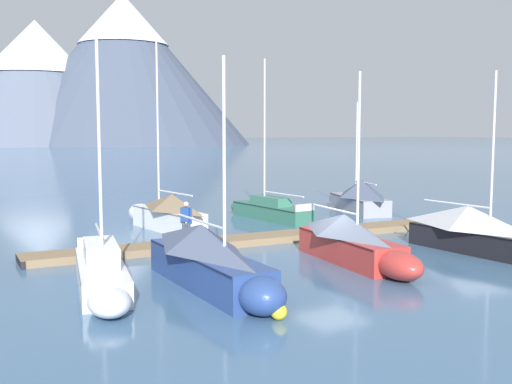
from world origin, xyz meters
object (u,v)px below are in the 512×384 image
(sailboat_nearest_berth, at_px, (102,274))
(sailboat_mid_dock_port, at_px, (165,212))
(sailboat_mid_dock_starboard, at_px, (354,242))
(sailboat_far_berth, at_px, (268,209))
(sailboat_outer_slip, at_px, (480,232))
(sailboat_second_berth, at_px, (210,259))
(sailboat_end_of_dock, at_px, (358,197))
(mooring_buoy_channel_marker, at_px, (279,312))
(person_on_dock, at_px, (186,219))

(sailboat_nearest_berth, height_order, sailboat_mid_dock_port, sailboat_mid_dock_port)
(sailboat_mid_dock_starboard, height_order, sailboat_far_berth, sailboat_far_berth)
(sailboat_mid_dock_starboard, relative_size, sailboat_outer_slip, 0.97)
(sailboat_nearest_berth, relative_size, sailboat_mid_dock_port, 0.80)
(sailboat_second_berth, distance_m, sailboat_outer_slip, 11.62)
(sailboat_mid_dock_port, xyz_separation_m, sailboat_outer_slip, (8.78, -11.76, 0.00))
(sailboat_second_berth, bearing_deg, sailboat_end_of_dock, 37.49)
(sailboat_mid_dock_port, distance_m, sailboat_mid_dock_starboard, 11.20)
(sailboat_nearest_berth, xyz_separation_m, sailboat_far_berth, (12.13, 10.66, -0.01))
(sailboat_far_berth, height_order, sailboat_end_of_dock, sailboat_far_berth)
(sailboat_mid_dock_starboard, bearing_deg, sailboat_far_berth, 75.22)
(sailboat_second_berth, distance_m, mooring_buoy_channel_marker, 3.84)
(sailboat_nearest_berth, distance_m, sailboat_mid_dock_port, 11.62)
(sailboat_end_of_dock, distance_m, mooring_buoy_channel_marker, 21.72)
(sailboat_nearest_berth, distance_m, sailboat_second_berth, 3.29)
(sailboat_far_berth, bearing_deg, sailboat_outer_slip, -78.57)
(sailboat_nearest_berth, distance_m, mooring_buoy_channel_marker, 5.97)
(sailboat_nearest_berth, distance_m, sailboat_far_berth, 16.15)
(sailboat_nearest_berth, relative_size, mooring_buoy_channel_marker, 14.49)
(sailboat_nearest_berth, relative_size, sailboat_outer_slip, 1.04)
(sailboat_mid_dock_starboard, distance_m, sailboat_outer_slip, 5.59)
(sailboat_outer_slip, xyz_separation_m, mooring_buoy_channel_marker, (-11.40, -3.28, -0.66))
(sailboat_mid_dock_starboard, bearing_deg, sailboat_nearest_berth, 175.75)
(sailboat_end_of_dock, bearing_deg, sailboat_second_berth, -142.51)
(sailboat_outer_slip, bearing_deg, person_on_dock, 146.23)
(sailboat_mid_dock_starboard, distance_m, mooring_buoy_channel_marker, 7.35)
(sailboat_mid_dock_port, relative_size, sailboat_outer_slip, 1.31)
(person_on_dock, bearing_deg, sailboat_end_of_dock, 22.75)
(sailboat_second_berth, xyz_separation_m, sailboat_end_of_dock, (15.36, 11.78, 0.01))
(sailboat_end_of_dock, distance_m, person_on_dock, 14.73)
(sailboat_mid_dock_starboard, xyz_separation_m, sailboat_far_berth, (2.99, 11.34, -0.28))
(sailboat_mid_dock_starboard, bearing_deg, sailboat_outer_slip, -10.81)
(sailboat_far_berth, height_order, mooring_buoy_channel_marker, sailboat_far_berth)
(sailboat_far_berth, relative_size, person_on_dock, 5.21)
(sailboat_end_of_dock, xyz_separation_m, mooring_buoy_channel_marker, (-15.15, -15.55, -0.71))
(sailboat_end_of_dock, bearing_deg, sailboat_far_berth, 178.94)
(sailboat_outer_slip, height_order, sailboat_end_of_dock, sailboat_outer_slip)
(sailboat_end_of_dock, height_order, person_on_dock, sailboat_end_of_dock)
(sailboat_nearest_berth, height_order, sailboat_mid_dock_starboard, sailboat_nearest_berth)
(person_on_dock, bearing_deg, mooring_buoy_channel_marker, -99.07)
(sailboat_nearest_berth, height_order, mooring_buoy_channel_marker, sailboat_nearest_berth)
(sailboat_end_of_dock, bearing_deg, mooring_buoy_channel_marker, -134.27)
(sailboat_outer_slip, xyz_separation_m, person_on_dock, (-9.83, 6.57, 0.38))
(sailboat_mid_dock_port, xyz_separation_m, sailboat_far_berth, (6.28, 0.62, -0.33))
(sailboat_second_berth, bearing_deg, sailboat_mid_dock_port, 75.92)
(sailboat_mid_dock_starboard, bearing_deg, sailboat_end_of_dock, 50.51)
(sailboat_far_berth, bearing_deg, mooring_buoy_channel_marker, -119.61)
(sailboat_second_berth, height_order, mooring_buoy_channel_marker, sailboat_second_berth)
(sailboat_second_berth, relative_size, sailboat_far_berth, 0.83)
(sailboat_mid_dock_port, xyz_separation_m, sailboat_mid_dock_starboard, (3.29, -10.71, -0.05))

